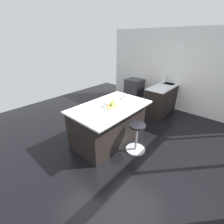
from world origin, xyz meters
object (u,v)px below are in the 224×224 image
at_px(apple_red, 105,104).
at_px(fruit_bowl, 124,97).
at_px(cutting_board, 111,106).
at_px(water_bottle, 105,107).
at_px(oven_range, 134,90).
at_px(apple_green, 112,104).
at_px(kitchen_island, 109,123).
at_px(stool_by_window, 136,138).
at_px(apple_yellow, 112,102).

height_order(apple_red, fruit_bowl, apple_red).
bearing_deg(cutting_board, water_bottle, 19.49).
bearing_deg(oven_range, apple_red, 20.91).
xyz_separation_m(apple_green, apple_red, (0.12, -0.08, 0.01)).
height_order(kitchen_island, apple_red, apple_red).
xyz_separation_m(stool_by_window, cutting_board, (0.11, -0.67, 0.62)).
bearing_deg(cutting_board, stool_by_window, 99.05).
relative_size(oven_range, apple_red, 10.45).
relative_size(stool_by_window, apple_green, 9.46).
bearing_deg(oven_range, stool_by_window, 35.23).
relative_size(apple_yellow, water_bottle, 0.26).
height_order(apple_green, apple_yellow, apple_yellow).
bearing_deg(apple_yellow, apple_red, -3.71).
relative_size(apple_green, apple_yellow, 0.88).
height_order(kitchen_island, apple_yellow, apple_yellow).
height_order(apple_green, water_bottle, water_bottle).
height_order(kitchen_island, water_bottle, water_bottle).
distance_m(apple_green, apple_yellow, 0.12).
relative_size(cutting_board, apple_yellow, 4.45).
bearing_deg(oven_range, apple_yellow, 22.84).
distance_m(water_bottle, fruit_bowl, 0.92).
height_order(kitchen_island, apple_green, apple_green).
relative_size(apple_red, fruit_bowl, 0.45).
bearing_deg(apple_yellow, fruit_bowl, -178.67).
relative_size(cutting_board, apple_green, 5.06).
bearing_deg(oven_range, fruit_bowl, 27.19).
bearing_deg(water_bottle, cutting_board, -160.51).
height_order(kitchen_island, fruit_bowl, fruit_bowl).
bearing_deg(fruit_bowl, water_bottle, 11.12).
distance_m(apple_red, fruit_bowl, 0.69).
relative_size(stool_by_window, fruit_bowl, 3.55).
xyz_separation_m(oven_range, apple_red, (2.73, 1.04, 0.55)).
relative_size(kitchen_island, fruit_bowl, 9.66).
height_order(oven_range, apple_red, apple_red).
height_order(apple_yellow, apple_red, apple_red).
distance_m(apple_yellow, apple_red, 0.22).
bearing_deg(apple_yellow, oven_range, -157.16).
xyz_separation_m(oven_range, cutting_board, (2.64, 1.12, 0.49)).
bearing_deg(apple_green, kitchen_island, -92.78).
xyz_separation_m(apple_yellow, water_bottle, (0.42, 0.17, 0.06)).
xyz_separation_m(cutting_board, water_bottle, (0.30, 0.10, 0.11)).
distance_m(oven_range, fruit_bowl, 2.35).
bearing_deg(apple_yellow, stool_by_window, 88.34).
height_order(oven_range, water_bottle, water_bottle).
distance_m(kitchen_island, apple_green, 0.52).
bearing_deg(cutting_board, fruit_bowl, -173.22).
distance_m(kitchen_island, water_bottle, 0.69).
height_order(oven_range, fruit_bowl, fruit_bowl).
height_order(stool_by_window, apple_yellow, apple_yellow).
xyz_separation_m(oven_range, kitchen_island, (2.61, 1.04, 0.03)).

